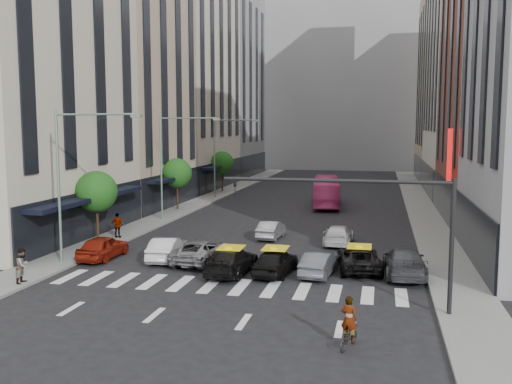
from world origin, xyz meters
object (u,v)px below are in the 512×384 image
Objects in this scene: car_white_front at (167,249)px; pedestrian_near at (23,266)px; taxi_left at (231,261)px; streetlamp_far at (223,146)px; streetlamp_near at (73,165)px; taxi_center at (276,261)px; car_red at (103,247)px; streetlamp_mid at (172,153)px; motorcycle at (348,338)px; bus at (326,191)px; pedestrian_far at (118,225)px.

pedestrian_near is (-5.20, -6.88, 0.33)m from car_white_front.
pedestrian_near is at bearing 28.26° from taxi_left.
taxi_left is at bearing -73.44° from streetlamp_far.
streetlamp_near reaches higher than taxi_center.
streetlamp_far is 2.10× the size of taxi_center.
streetlamp_far is at bearing -87.89° from car_red.
streetlamp_near is 2.07× the size of car_red.
streetlamp_far reaches higher than car_white_front.
motorcycle is at bearing -57.00° from streetlamp_mid.
bus is at bearing -16.42° from streetlamp_far.
streetlamp_near reaches higher than bus.
car_red is 0.87× the size of taxi_left.
streetlamp_near is 7.45m from car_white_front.
streetlamp_far reaches higher than taxi_left.
car_red is 2.42× the size of pedestrian_near.
car_red is at bearing 2.18° from car_white_front.
bus is (2.57, 28.41, 0.77)m from taxi_left.
pedestrian_far is at bearing 97.36° from streetlamp_near.
streetlamp_near reaches higher than pedestrian_far.
car_red is (0.84, 1.74, -5.16)m from streetlamp_near.
streetlamp_far is 1.80× the size of taxi_left.
streetlamp_far reaches higher than motorcycle.
car_red is at bearing 61.75° from bus.
taxi_left is at bearing 79.40° from bus.
taxi_left is 28.54m from bus.
car_red is 1.02× the size of taxi_center.
pedestrian_far is (-0.97, -24.51, -4.86)m from streetlamp_far.
taxi_left is 3.28× the size of motorcycle.
pedestrian_near is (-12.43, -33.04, -0.44)m from bus.
streetlamp_mid reaches higher than taxi_center.
streetlamp_far reaches higher than pedestrian_far.
streetlamp_mid is 1.00× the size of streetlamp_far.
streetlamp_far is 30.55m from car_white_front.
motorcycle is at bearing 91.24° from bus.
streetlamp_near reaches higher than car_white_front.
car_white_front is at bearing -7.98° from taxi_center.
motorcycle is at bearing 135.69° from pedestrian_far.
pedestrian_near is at bearing 92.65° from pedestrian_far.
streetlamp_far is 33.75m from taxi_left.
taxi_left is 2.46m from taxi_center.
car_red is 0.41× the size of bus.
streetlamp_near is 5.01× the size of pedestrian_far.
taxi_center is at bearing 150.97° from pedestrian_far.
bus reaches higher than taxi_left.
streetlamp_far is 36.92m from pedestrian_near.
car_red is 19.24m from motorcycle.
streetlamp_far is 0.84× the size of bus.
streetlamp_mid reaches higher than car_white_front.
car_white_front is 0.87× the size of taxi_left.
taxi_left is (9.51, -15.97, -5.18)m from streetlamp_mid.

